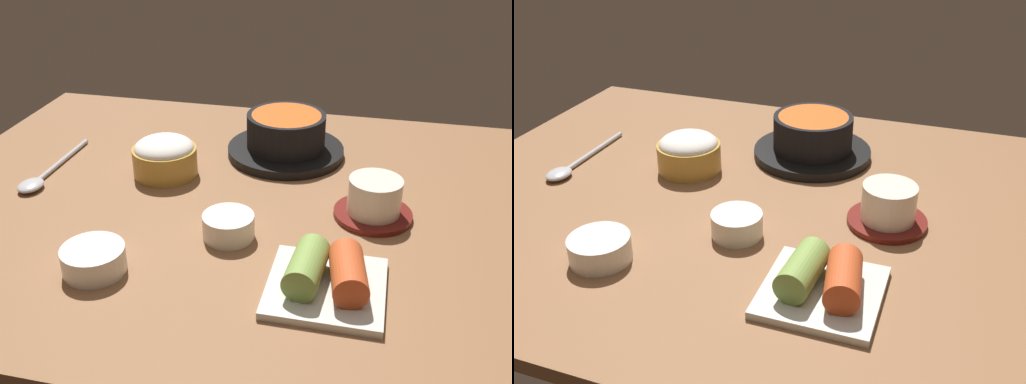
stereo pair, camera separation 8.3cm
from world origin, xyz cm
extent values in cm
cube|color=brown|center=(0.00, 0.00, 1.00)|extent=(100.00, 76.00, 2.00)
cylinder|color=black|center=(2.69, 17.45, 2.74)|extent=(19.70, 19.70, 1.49)
cylinder|color=black|center=(2.69, 17.45, 6.39)|extent=(13.19, 13.19, 5.80)
cylinder|color=#D15619|center=(2.69, 17.45, 8.99)|extent=(11.60, 11.60, 0.60)
cylinder|color=#B78C38|center=(-14.66, 6.08, 4.25)|extent=(10.18, 10.18, 4.50)
ellipsoid|color=white|center=(-14.66, 6.08, 6.50)|extent=(9.37, 9.37, 3.56)
cylinder|color=maroon|center=(18.35, 0.18, 2.40)|extent=(10.96, 10.96, 0.80)
cylinder|color=silver|center=(18.35, 0.18, 5.33)|extent=(7.41, 7.41, 5.06)
cylinder|color=#C6D18C|center=(18.35, 0.18, 7.56)|extent=(6.30, 6.30, 0.40)
cylinder|color=white|center=(0.13, -9.49, 3.64)|extent=(6.88, 6.88, 3.28)
cylinder|color=#386B2D|center=(0.13, -9.49, 4.98)|extent=(5.65, 5.65, 0.50)
cube|color=silver|center=(14.01, -18.14, 2.50)|extent=(13.51, 13.51, 1.00)
cylinder|color=#7A9E47|center=(11.65, -18.14, 5.03)|extent=(4.65, 8.39, 4.05)
cylinder|color=#C64C23|center=(16.38, -18.14, 5.03)|extent=(5.37, 8.68, 4.05)
cylinder|color=white|center=(-13.84, -20.43, 3.62)|extent=(7.75, 7.75, 3.24)
cylinder|color=#386B2D|center=(-13.84, -20.43, 4.94)|extent=(6.35, 6.35, 0.50)
cylinder|color=#B7B7BC|center=(-32.86, 5.32, 2.40)|extent=(0.95, 17.82, 0.80)
ellipsoid|color=#B7B7BC|center=(-32.78, -3.59, 2.72)|extent=(3.60, 4.68, 1.26)
camera|label=1|loc=(18.37, -73.02, 44.93)|focal=41.47mm
camera|label=2|loc=(26.34, -70.70, 44.93)|focal=41.47mm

